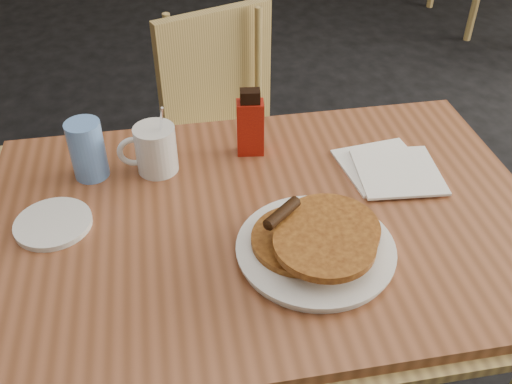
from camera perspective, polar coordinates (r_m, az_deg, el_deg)
The scene contains 8 objects.
main_table at distance 1.18m, azimuth 0.89°, elevation -3.98°, with size 1.18×0.80×0.75m.
chair_main_far at distance 1.87m, azimuth -3.49°, elevation 6.60°, with size 0.50×0.51×0.87m.
pancake_plate at distance 1.06m, azimuth 6.05°, elevation -5.14°, with size 0.30×0.30×0.09m.
coffee_mug at distance 1.26m, azimuth -10.12°, elevation 4.29°, with size 0.13×0.09×0.17m.
syrup_bottle at distance 1.29m, azimuth -0.58°, elevation 6.76°, with size 0.07×0.05×0.16m.
napkin_stack at distance 1.30m, azimuth 13.26°, elevation 2.26°, with size 0.22×0.23×0.01m.
blue_tumbler at distance 1.27m, azimuth -16.51°, elevation 4.07°, with size 0.08×0.08×0.13m, color #6194E5.
side_saucer at distance 1.19m, azimuth -19.62°, elevation -2.98°, with size 0.15×0.15×0.01m, color white.
Camera 1 is at (-0.20, -0.84, 1.51)m, focal length 40.00 mm.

